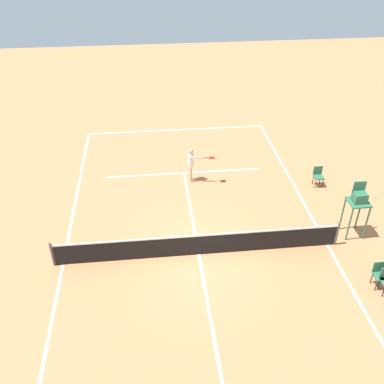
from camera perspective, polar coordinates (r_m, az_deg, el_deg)
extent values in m
plane|color=#D37A4C|center=(16.89, 0.90, -8.20)|extent=(60.00, 60.00, 0.00)
cube|color=white|center=(26.13, -2.09, 8.18)|extent=(10.29, 0.10, 0.01)
cube|color=white|center=(18.13, 17.38, -6.63)|extent=(0.10, 22.12, 0.01)
cube|color=white|center=(17.17, -16.62, -9.11)|extent=(0.10, 22.12, 0.01)
cube|color=white|center=(21.76, -1.06, 2.53)|extent=(7.72, 0.10, 0.01)
cube|color=white|center=(16.89, 0.90, -8.19)|extent=(0.10, 12.16, 0.01)
cylinder|color=#4C4C51|center=(17.91, 18.55, -5.23)|extent=(0.10, 0.10, 1.07)
cylinder|color=#4C4C51|center=(16.89, -17.92, -7.81)|extent=(0.10, 0.10, 1.07)
cube|color=black|center=(16.59, 0.92, -7.03)|extent=(10.89, 0.03, 0.91)
cube|color=white|center=(16.28, 0.93, -5.77)|extent=(10.89, 0.04, 0.06)
cylinder|color=#D8A884|center=(21.04, -0.15, 2.62)|extent=(0.12, 0.12, 0.80)
cylinder|color=#D8A884|center=(20.87, -0.15, 2.34)|extent=(0.12, 0.12, 0.80)
cylinder|color=white|center=(20.59, -0.15, 4.18)|extent=(0.28, 0.28, 0.63)
sphere|color=#D8A884|center=(20.35, -0.16, 5.40)|extent=(0.23, 0.23, 0.23)
cylinder|color=#D8A884|center=(20.74, -0.15, 4.52)|extent=(0.09, 0.09, 0.56)
cylinder|color=#D8A884|center=(20.31, 0.64, 4.52)|extent=(0.57, 0.15, 0.09)
cylinder|color=black|center=(20.32, 1.80, 4.52)|extent=(0.26, 0.06, 0.04)
ellipsoid|color=red|center=(20.33, 2.61, 4.51)|extent=(0.35, 0.31, 0.04)
sphere|color=#CCE033|center=(20.12, -1.29, -0.26)|extent=(0.07, 0.07, 0.07)
cylinder|color=#2D6B4C|center=(18.46, 21.97, -3.83)|extent=(0.07, 0.07, 1.55)
cylinder|color=#2D6B4C|center=(18.15, 20.00, -4.03)|extent=(0.07, 0.07, 1.55)
cylinder|color=#2D6B4C|center=(18.94, 21.10, -2.56)|extent=(0.07, 0.07, 1.55)
cylinder|color=#2D6B4C|center=(18.65, 19.17, -2.73)|extent=(0.07, 0.07, 1.55)
cube|color=#2D6B4C|center=(18.10, 21.06, -1.24)|extent=(0.80, 0.80, 0.06)
cube|color=#2D6B4C|center=(17.98, 21.21, -0.64)|extent=(0.50, 0.44, 0.40)
cube|color=#2D6B4C|center=(17.94, 21.18, 0.64)|extent=(0.50, 0.06, 0.50)
cylinder|color=#262626|center=(16.56, 23.89, -11.91)|extent=(0.04, 0.04, 0.45)
cylinder|color=#262626|center=(16.76, 23.36, -11.08)|extent=(0.04, 0.04, 0.45)
cylinder|color=#262626|center=(21.43, 16.81, 1.09)|extent=(0.04, 0.04, 0.45)
cylinder|color=#262626|center=(21.30, 15.94, 1.03)|extent=(0.04, 0.04, 0.45)
cylinder|color=#262626|center=(21.70, 16.49, 1.59)|extent=(0.04, 0.04, 0.45)
cylinder|color=#262626|center=(21.57, 15.63, 1.54)|extent=(0.04, 0.04, 0.45)
cube|color=#2D6B4C|center=(21.37, 16.32, 1.89)|extent=(0.44, 0.44, 0.06)
cube|color=#2D6B4C|center=(21.42, 16.23, 2.77)|extent=(0.44, 0.04, 0.44)
cylinder|color=#262626|center=(16.68, 23.07, -11.26)|extent=(0.04, 0.04, 0.45)
cylinder|color=#262626|center=(17.05, 23.62, -10.28)|extent=(0.04, 0.04, 0.45)
cylinder|color=#262626|center=(16.89, 22.55, -10.45)|extent=(0.04, 0.04, 0.45)
cube|color=#2D6B4C|center=(16.70, 23.54, -10.13)|extent=(0.44, 0.44, 0.06)
cube|color=#2D6B4C|center=(16.67, 23.41, -9.00)|extent=(0.44, 0.04, 0.44)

